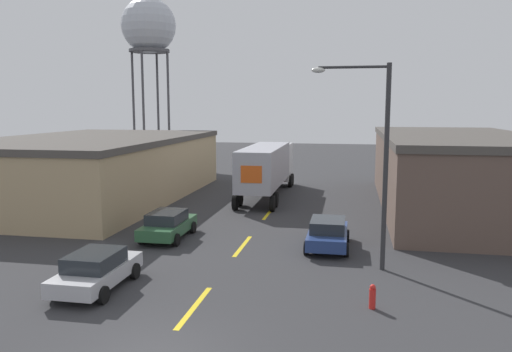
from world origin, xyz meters
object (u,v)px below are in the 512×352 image
at_px(parked_car_left_near, 96,270).
at_px(water_tower, 149,27).
at_px(parked_car_right_mid, 328,233).
at_px(semi_truck, 268,165).
at_px(fire_hydrant, 372,297).
at_px(street_lamp, 377,151).
at_px(parked_car_left_far, 168,224).

relative_size(parked_car_left_near, water_tower, 0.21).
xyz_separation_m(parked_car_right_mid, water_tower, (-22.85, 33.68, 15.22)).
distance_m(parked_car_left_near, parked_car_right_mid, 10.76).
height_order(semi_truck, fire_hydrant, semi_truck).
distance_m(street_lamp, fire_hydrant, 6.16).
bearing_deg(water_tower, street_lamp, -55.72).
distance_m(parked_car_right_mid, fire_hydrant, 7.22).
bearing_deg(semi_truck, parked_car_right_mid, -69.22).
distance_m(semi_truck, fire_hydrant, 21.61).
relative_size(parked_car_right_mid, parked_car_left_far, 1.00).
xyz_separation_m(semi_truck, fire_hydrant, (6.99, -20.36, -1.93)).
bearing_deg(street_lamp, parked_car_right_mid, 125.81).
xyz_separation_m(semi_truck, water_tower, (-17.68, 20.31, 13.62)).
bearing_deg(water_tower, fire_hydrant, -58.75).
xyz_separation_m(parked_car_left_far, fire_hydrant, (9.94, -7.20, -0.32)).
bearing_deg(street_lamp, water_tower, 124.28).
xyz_separation_m(parked_car_left_near, fire_hydrant, (9.94, 0.07, -0.32)).
distance_m(parked_car_left_near, water_tower, 45.92).
bearing_deg(parked_car_right_mid, parked_car_left_far, 178.46).
bearing_deg(parked_car_left_near, parked_car_right_mid, 41.01).
relative_size(parked_car_right_mid, water_tower, 0.21).
distance_m(parked_car_left_far, street_lamp, 11.35).
bearing_deg(street_lamp, fire_hydrant, -92.42).
xyz_separation_m(parked_car_left_near, parked_car_right_mid, (8.12, 7.06, 0.00)).
xyz_separation_m(semi_truck, parked_car_left_near, (-2.95, -20.43, -1.60)).
relative_size(parked_car_left_near, parked_car_left_far, 1.00).
bearing_deg(fire_hydrant, parked_car_left_far, 144.08).
bearing_deg(fire_hydrant, street_lamp, 87.58).
distance_m(parked_car_right_mid, parked_car_left_far, 8.12).
bearing_deg(parked_car_right_mid, street_lamp, -54.19).
relative_size(parked_car_right_mid, fire_hydrant, 4.94).
bearing_deg(street_lamp, parked_car_left_far, 163.53).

